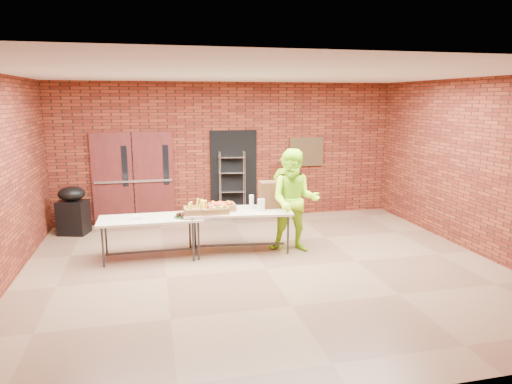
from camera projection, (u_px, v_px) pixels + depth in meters
room at (266, 175)px, 7.37m from camera, size 8.08×7.08×3.28m
double_doors at (134, 179)px, 10.26m from camera, size 1.78×0.12×2.10m
dark_doorway at (234, 175)px, 10.80m from camera, size 1.10×0.06×2.10m
bronze_plaque at (306, 152)px, 11.09m from camera, size 0.85×0.04×0.70m
wire_rack at (232, 186)px, 10.70m from camera, size 0.62×0.28×1.62m
table_left at (151, 221)px, 8.09m from camera, size 1.82×0.77×0.75m
table_right at (238, 214)px, 8.41m from camera, size 2.04×1.05×0.80m
basket_bananas at (197, 210)px, 8.14m from camera, size 0.47×0.36×0.14m
basket_oranges at (222, 207)px, 8.40m from camera, size 0.48×0.37×0.15m
basket_apples at (215, 210)px, 8.17m from camera, size 0.46×0.36×0.14m
muffin_tray at (185, 215)px, 8.13m from camera, size 0.38×0.38×0.09m
napkin_box at (138, 218)px, 7.98m from camera, size 0.17×0.11×0.06m
coffee_dispenser at (270, 194)px, 8.58m from camera, size 0.37×0.33×0.49m
cup_stack_front at (260, 205)px, 8.33m from camera, size 0.07×0.07×0.22m
cup_stack_mid at (263, 205)px, 8.34m from camera, size 0.07×0.07×0.22m
cup_stack_back at (252, 202)px, 8.49m from camera, size 0.09×0.09×0.26m
covered_grill at (73, 210)px, 9.59m from camera, size 0.67×0.61×1.02m
volunteer_woman at (284, 187)px, 10.77m from camera, size 0.56×0.37×1.53m
volunteer_man at (295, 201)px, 8.44m from camera, size 1.12×1.00×1.92m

